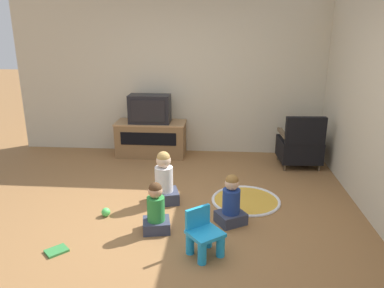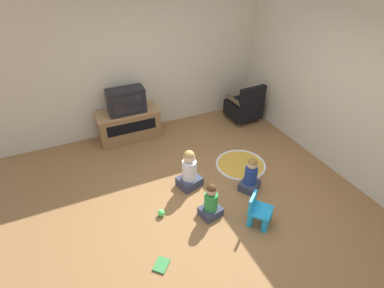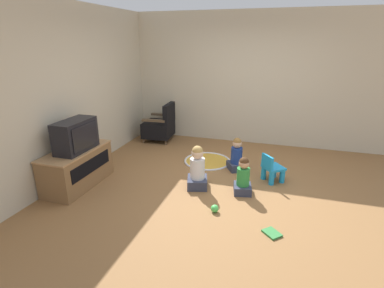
# 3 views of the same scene
# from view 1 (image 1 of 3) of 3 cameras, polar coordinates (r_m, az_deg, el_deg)

# --- Properties ---
(ground_plane) EXTENTS (30.00, 30.00, 0.00)m
(ground_plane) POSITION_cam_1_polar(r_m,az_deg,el_deg) (4.42, -3.23, -11.34)
(ground_plane) COLOR olive
(wall_back) EXTENTS (5.39, 0.12, 2.75)m
(wall_back) POSITION_cam_1_polar(r_m,az_deg,el_deg) (6.50, -3.11, 10.79)
(wall_back) COLOR beige
(wall_back) RESTS_ON ground_plane
(tv_cabinet) EXTENTS (1.18, 0.53, 0.59)m
(tv_cabinet) POSITION_cam_1_polar(r_m,az_deg,el_deg) (6.44, -6.23, 0.94)
(tv_cabinet) COLOR brown
(tv_cabinet) RESTS_ON ground_plane
(television) EXTENTS (0.68, 0.34, 0.47)m
(television) POSITION_cam_1_polar(r_m,az_deg,el_deg) (6.26, -6.47, 5.33)
(television) COLOR black
(television) RESTS_ON tv_cabinet
(black_armchair) EXTENTS (0.66, 0.65, 0.85)m
(black_armchair) POSITION_cam_1_polar(r_m,az_deg,el_deg) (6.11, 16.13, -0.31)
(black_armchair) COLOR brown
(black_armchair) RESTS_ON ground_plane
(yellow_kid_chair) EXTENTS (0.42, 0.41, 0.46)m
(yellow_kid_chair) POSITION_cam_1_polar(r_m,az_deg,el_deg) (3.73, 1.84, -13.90)
(yellow_kid_chair) COLOR #1E99DB
(yellow_kid_chair) RESTS_ON ground_plane
(play_mat) EXTENTS (0.88, 0.88, 0.04)m
(play_mat) POSITION_cam_1_polar(r_m,az_deg,el_deg) (4.87, 8.21, -8.51)
(play_mat) COLOR gold
(play_mat) RESTS_ON ground_plane
(child_watching_left) EXTENTS (0.39, 0.38, 0.59)m
(child_watching_left) POSITION_cam_1_polar(r_m,az_deg,el_deg) (4.24, 5.99, -8.86)
(child_watching_left) COLOR #33384C
(child_watching_left) RESTS_ON ground_plane
(child_watching_center) EXTENTS (0.41, 0.38, 0.67)m
(child_watching_center) POSITION_cam_1_polar(r_m,az_deg,el_deg) (4.70, -4.29, -5.59)
(child_watching_center) COLOR #33384C
(child_watching_center) RESTS_ON ground_plane
(child_watching_right) EXTENTS (0.33, 0.31, 0.57)m
(child_watching_right) POSITION_cam_1_polar(r_m,az_deg,el_deg) (4.09, -5.52, -10.01)
(child_watching_right) COLOR #33384C
(child_watching_right) RESTS_ON ground_plane
(toy_ball) EXTENTS (0.10, 0.10, 0.10)m
(toy_ball) POSITION_cam_1_polar(r_m,az_deg,el_deg) (4.56, -12.99, -10.08)
(toy_ball) COLOR #4CCC59
(toy_ball) RESTS_ON ground_plane
(book) EXTENTS (0.25, 0.25, 0.02)m
(book) POSITION_cam_1_polar(r_m,az_deg,el_deg) (4.07, -19.94, -15.05)
(book) COLOR #337F3D
(book) RESTS_ON ground_plane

